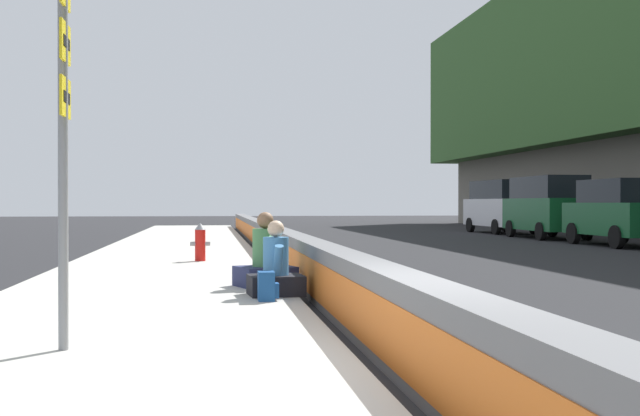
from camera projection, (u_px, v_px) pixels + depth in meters
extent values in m
plane|color=#232326|center=(416.00, 380.00, 6.50)|extent=(160.00, 160.00, 0.00)
cube|color=#B5B2A8|center=(90.00, 382.00, 6.12)|extent=(80.00, 4.40, 0.14)
cube|color=slate|center=(416.00, 329.00, 6.50)|extent=(76.00, 0.44, 0.85)
cube|color=orange|center=(390.00, 335.00, 6.47)|extent=(74.48, 0.01, 0.54)
cylinder|color=gray|center=(63.00, 152.00, 7.06)|extent=(0.09, 0.09, 3.60)
cube|color=yellow|center=(65.00, 43.00, 7.06)|extent=(0.44, 0.02, 0.36)
cube|color=black|center=(67.00, 43.00, 7.06)|extent=(0.30, 0.01, 0.10)
cube|color=yellow|center=(65.00, 97.00, 7.06)|extent=(0.44, 0.02, 0.36)
cube|color=black|center=(67.00, 98.00, 7.07)|extent=(0.30, 0.01, 0.10)
cylinder|color=red|center=(200.00, 245.00, 17.86)|extent=(0.24, 0.24, 0.72)
cone|color=gray|center=(200.00, 226.00, 17.86)|extent=(0.26, 0.26, 0.16)
cylinder|color=gray|center=(208.00, 244.00, 17.89)|extent=(0.10, 0.12, 0.10)
cylinder|color=gray|center=(193.00, 244.00, 17.84)|extent=(0.10, 0.12, 0.10)
cube|color=black|center=(276.00, 285.00, 11.27)|extent=(0.72, 0.83, 0.29)
cylinder|color=#427FB7|center=(276.00, 256.00, 11.27)|extent=(0.37, 0.37, 0.55)
sphere|color=beige|center=(276.00, 229.00, 11.26)|extent=(0.24, 0.24, 0.24)
cylinder|color=#427FB7|center=(273.00, 259.00, 11.47)|extent=(0.29, 0.15, 0.48)
cylinder|color=#427FB7|center=(278.00, 261.00, 11.07)|extent=(0.29, 0.15, 0.48)
cube|color=#23284C|center=(265.00, 276.00, 12.45)|extent=(0.97, 1.05, 0.32)
cylinder|color=#4C8951|center=(265.00, 247.00, 12.45)|extent=(0.41, 0.41, 0.61)
sphere|color=#8E6647|center=(265.00, 220.00, 12.45)|extent=(0.27, 0.27, 0.27)
cylinder|color=#4C8951|center=(260.00, 250.00, 12.65)|extent=(0.34, 0.24, 0.53)
cylinder|color=#4C8951|center=(271.00, 252.00, 12.25)|extent=(0.34, 0.24, 0.53)
cube|color=navy|center=(266.00, 286.00, 10.63)|extent=(0.32, 0.22, 0.40)
cube|color=navy|center=(276.00, 290.00, 10.65)|extent=(0.22, 0.06, 0.20)
cube|color=#145128|center=(619.00, 219.00, 26.46)|extent=(4.83, 1.99, 1.10)
cube|color=black|center=(621.00, 191.00, 26.35)|extent=(3.12, 1.77, 0.80)
cylinder|color=black|center=(573.00, 233.00, 27.87)|extent=(0.76, 0.23, 0.76)
cylinder|color=black|center=(622.00, 233.00, 28.10)|extent=(0.76, 0.23, 0.76)
cylinder|color=black|center=(617.00, 237.00, 24.82)|extent=(0.76, 0.23, 0.76)
cube|color=#145128|center=(547.00, 214.00, 32.07)|extent=(5.15, 2.08, 1.30)
cube|color=black|center=(548.00, 187.00, 31.96)|extent=(4.14, 1.86, 0.90)
cylinder|color=black|center=(511.00, 229.00, 33.58)|extent=(0.73, 0.24, 0.72)
cylinder|color=black|center=(552.00, 228.00, 33.81)|extent=(0.73, 0.24, 0.72)
cylinder|color=black|center=(541.00, 231.00, 30.34)|extent=(0.73, 0.24, 0.72)
cylinder|color=black|center=(587.00, 231.00, 30.57)|extent=(0.73, 0.24, 0.72)
cube|color=silver|center=(501.00, 212.00, 37.66)|extent=(5.16, 2.13, 1.30)
cube|color=black|center=(502.00, 190.00, 37.55)|extent=(4.16, 1.90, 0.90)
cylinder|color=black|center=(470.00, 225.00, 39.10)|extent=(0.73, 0.24, 0.72)
cylinder|color=black|center=(506.00, 225.00, 39.43)|extent=(0.73, 0.24, 0.72)
cylinder|color=black|center=(496.00, 227.00, 35.89)|extent=(0.73, 0.24, 0.72)
cylinder|color=black|center=(534.00, 227.00, 36.22)|extent=(0.73, 0.24, 0.72)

